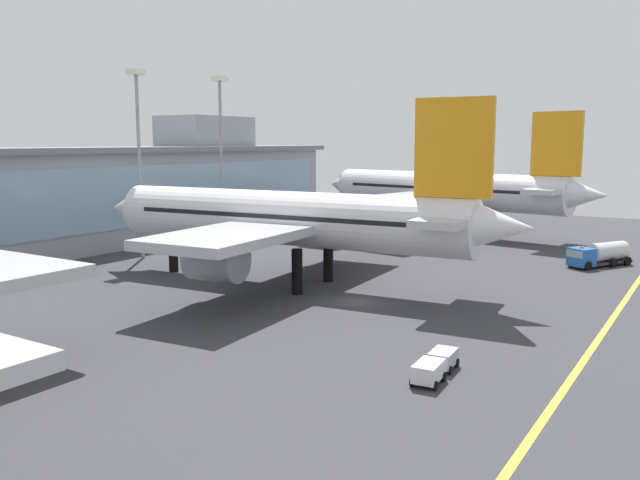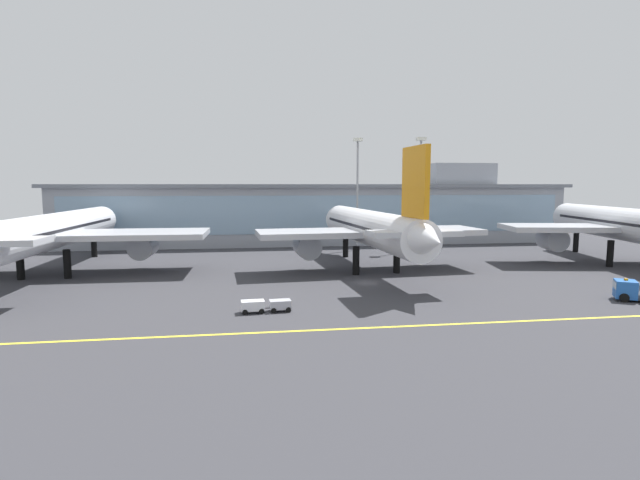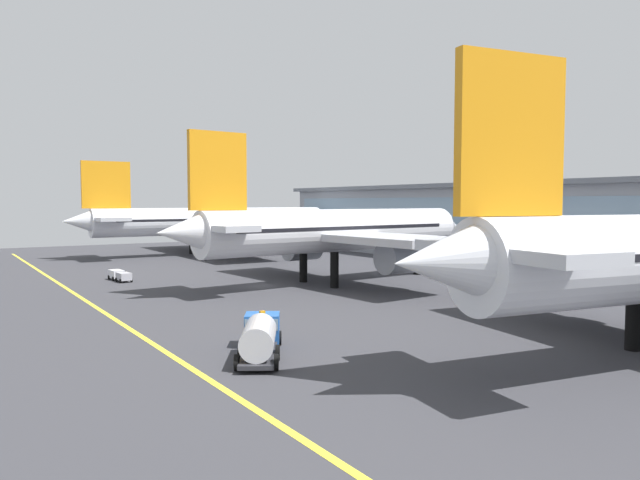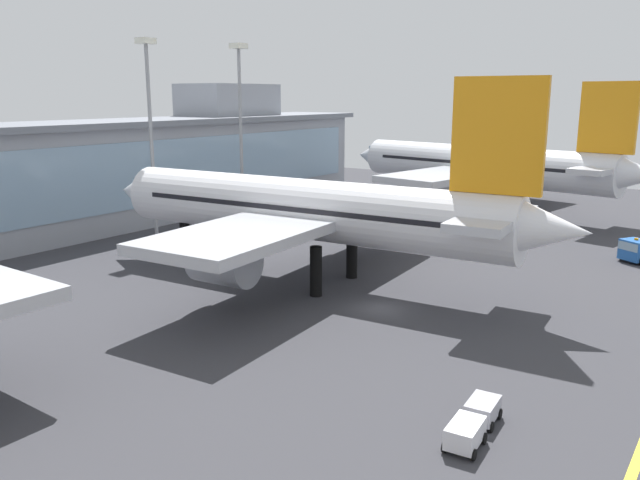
{
  "view_description": "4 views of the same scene",
  "coord_description": "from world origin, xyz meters",
  "px_view_note": "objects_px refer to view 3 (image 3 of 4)",
  "views": [
    {
      "loc": [
        -54.81,
        -29.8,
        15.24
      ],
      "look_at": [
        3.49,
        6.22,
        5.07
      ],
      "focal_mm": 37.27,
      "sensor_mm": 36.0,
      "label": 1
    },
    {
      "loc": [
        -17.16,
        -68.25,
        14.35
      ],
      "look_at": [
        -6.55,
        3.52,
        6.06
      ],
      "focal_mm": 27.22,
      "sensor_mm": 36.0,
      "label": 2
    },
    {
      "loc": [
        69.55,
        -36.11,
        11.08
      ],
      "look_at": [
        9.06,
        3.27,
        6.44
      ],
      "focal_mm": 33.5,
      "sensor_mm": 36.0,
      "label": 3
    },
    {
      "loc": [
        -45.53,
        -25.22,
        17.81
      ],
      "look_at": [
        -2.58,
        4.56,
        5.9
      ],
      "focal_mm": 35.73,
      "sensor_mm": 36.0,
      "label": 4
    }
  ],
  "objects_px": {
    "airliner_near_right": "(336,231)",
    "fuel_tanker_truck": "(260,335)",
    "airliner_near_left": "(213,222)",
    "baggage_tug_near": "(120,275)",
    "apron_light_mast_centre": "(552,165)",
    "apron_light_mast_west": "(487,171)"
  },
  "relations": [
    {
      "from": "airliner_near_right",
      "to": "apron_light_mast_west",
      "type": "height_order",
      "value": "apron_light_mast_west"
    },
    {
      "from": "fuel_tanker_truck",
      "to": "airliner_near_left",
      "type": "bearing_deg",
      "value": 10.12
    },
    {
      "from": "baggage_tug_near",
      "to": "apron_light_mast_centre",
      "type": "relative_size",
      "value": 0.23
    },
    {
      "from": "baggage_tug_near",
      "to": "apron_light_mast_centre",
      "type": "bearing_deg",
      "value": -130.9
    },
    {
      "from": "baggage_tug_near",
      "to": "apron_light_mast_centre",
      "type": "xyz_separation_m",
      "value": [
        35.18,
        47.37,
        15.12
      ]
    },
    {
      "from": "baggage_tug_near",
      "to": "apron_light_mast_west",
      "type": "distance_m",
      "value": 56.5
    },
    {
      "from": "apron_light_mast_west",
      "to": "apron_light_mast_centre",
      "type": "relative_size",
      "value": 1.0
    },
    {
      "from": "airliner_near_right",
      "to": "baggage_tug_near",
      "type": "bearing_deg",
      "value": 138.75
    },
    {
      "from": "apron_light_mast_west",
      "to": "apron_light_mast_centre",
      "type": "height_order",
      "value": "apron_light_mast_centre"
    },
    {
      "from": "airliner_near_left",
      "to": "baggage_tug_near",
      "type": "xyz_separation_m",
      "value": [
        32.64,
        -27.84,
        -6.06
      ]
    },
    {
      "from": "apron_light_mast_centre",
      "to": "airliner_near_right",
      "type": "bearing_deg",
      "value": -125.86
    },
    {
      "from": "airliner_near_left",
      "to": "apron_light_mast_centre",
      "type": "bearing_deg",
      "value": -72.94
    },
    {
      "from": "fuel_tanker_truck",
      "to": "baggage_tug_near",
      "type": "relative_size",
      "value": 1.58
    },
    {
      "from": "airliner_near_right",
      "to": "apron_light_mast_centre",
      "type": "xyz_separation_m",
      "value": [
        16.77,
        23.21,
        8.86
      ]
    },
    {
      "from": "airliner_near_left",
      "to": "fuel_tanker_truck",
      "type": "bearing_deg",
      "value": -109.7
    },
    {
      "from": "airliner_near_left",
      "to": "apron_light_mast_centre",
      "type": "relative_size",
      "value": 2.43
    },
    {
      "from": "baggage_tug_near",
      "to": "apron_light_mast_west",
      "type": "relative_size",
      "value": 0.23
    },
    {
      "from": "airliner_near_right",
      "to": "fuel_tanker_truck",
      "type": "relative_size",
      "value": 5.62
    },
    {
      "from": "baggage_tug_near",
      "to": "apron_light_mast_west",
      "type": "height_order",
      "value": "apron_light_mast_west"
    },
    {
      "from": "apron_light_mast_centre",
      "to": "fuel_tanker_truck",
      "type": "bearing_deg",
      "value": -76.41
    },
    {
      "from": "fuel_tanker_truck",
      "to": "apron_light_mast_west",
      "type": "bearing_deg",
      "value": -33.31
    },
    {
      "from": "airliner_near_right",
      "to": "fuel_tanker_truck",
      "type": "xyz_separation_m",
      "value": [
        28.78,
        -26.49,
        -5.55
      ]
    }
  ]
}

